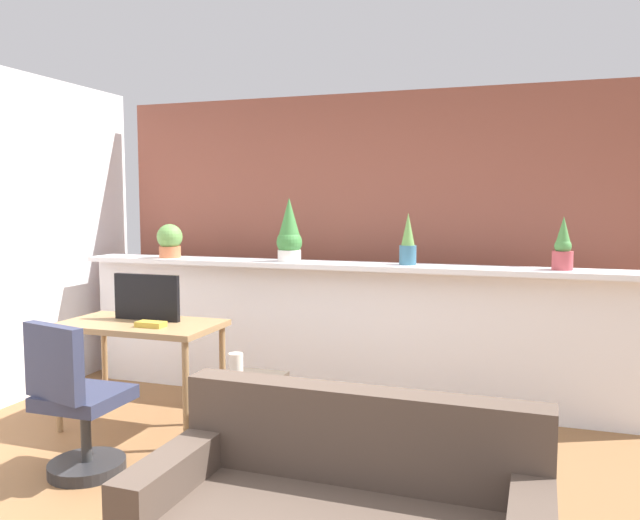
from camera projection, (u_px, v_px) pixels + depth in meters
divider_wall at (346, 335)px, 4.95m from camera, size 4.52×0.16×1.07m
plant_shelf at (345, 266)px, 4.86m from camera, size 4.52×0.37×0.04m
brick_wall_behind at (366, 240)px, 5.45m from camera, size 4.52×0.10×2.50m
potted_plant_0 at (170, 240)px, 5.31m from camera, size 0.21×0.21×0.29m
potted_plant_1 at (289, 233)px, 4.99m from camera, size 0.21×0.21×0.51m
potted_plant_2 at (408, 242)px, 4.72m from camera, size 0.13×0.13×0.39m
potted_plant_3 at (563, 248)px, 4.37m from camera, size 0.14×0.14×0.38m
desk at (141, 334)px, 4.35m from camera, size 1.10×0.60×0.75m
tv_monitor at (147, 297)px, 4.40m from camera, size 0.51×0.04×0.33m
office_chair at (77, 411)px, 3.59m from camera, size 0.49×0.49×0.91m
side_cube_shelf at (248, 416)px, 3.90m from camera, size 0.40×0.41×0.50m
vase_on_shelf at (236, 365)px, 3.86m from camera, size 0.09×0.09×0.15m
book_on_desk at (151, 324)px, 4.18m from camera, size 0.19×0.10×0.04m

